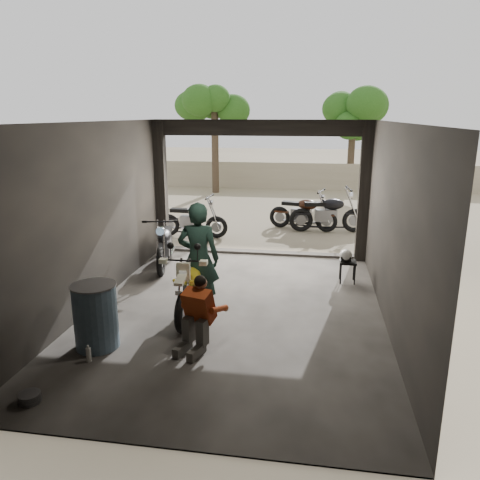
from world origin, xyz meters
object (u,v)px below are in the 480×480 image
(main_bike, at_px, (193,283))
(rider, at_px, (199,259))
(helmet, at_px, (346,255))
(sign_post, at_px, (390,194))
(outside_bike_a, at_px, (192,216))
(mechanic, at_px, (195,317))
(oil_drum, at_px, (96,317))
(stool, at_px, (348,265))
(left_bike, at_px, (164,241))
(outside_bike_c, at_px, (328,210))
(outside_bike_b, at_px, (303,210))

(main_bike, relative_size, rider, 0.90)
(helmet, height_order, sign_post, sign_post)
(outside_bike_a, xyz_separation_m, mechanic, (1.71, -6.31, -0.06))
(rider, relative_size, helmet, 7.30)
(helmet, bearing_deg, oil_drum, -157.90)
(main_bike, distance_m, stool, 3.36)
(helmet, bearing_deg, left_bike, 153.20)
(left_bike, xyz_separation_m, outside_bike_c, (3.66, 3.79, 0.07))
(main_bike, bearing_deg, rider, 62.04)
(outside_bike_c, xyz_separation_m, helmet, (0.27, -4.25, -0.07))
(outside_bike_b, relative_size, outside_bike_c, 0.93)
(stool, relative_size, oil_drum, 0.47)
(left_bike, bearing_deg, outside_bike_b, 42.46)
(mechanic, relative_size, stool, 2.30)
(outside_bike_b, relative_size, mechanic, 1.69)
(sign_post, bearing_deg, rider, -111.95)
(outside_bike_c, xyz_separation_m, oil_drum, (-3.45, -7.63, -0.16))
(oil_drum, bearing_deg, main_bike, 51.08)
(mechanic, distance_m, helmet, 3.96)
(sign_post, bearing_deg, outside_bike_a, -169.14)
(left_bike, xyz_separation_m, oil_drum, (0.21, -3.84, -0.10))
(rider, distance_m, helmet, 3.20)
(main_bike, height_order, oil_drum, main_bike)
(left_bike, height_order, stool, left_bike)
(rider, distance_m, oil_drum, 1.95)
(main_bike, bearing_deg, stool, 36.73)
(outside_bike_b, height_order, oil_drum, outside_bike_b)
(sign_post, bearing_deg, outside_bike_b, 154.72)
(left_bike, relative_size, outside_bike_a, 0.99)
(main_bike, bearing_deg, outside_bike_b, 75.35)
(outside_bike_a, height_order, helmet, outside_bike_a)
(left_bike, relative_size, outside_bike_c, 0.90)
(outside_bike_c, bearing_deg, oil_drum, 149.34)
(outside_bike_b, bearing_deg, left_bike, 157.80)
(rider, relative_size, sign_post, 0.87)
(oil_drum, bearing_deg, stool, 41.84)
(left_bike, bearing_deg, stool, -17.40)
(outside_bike_a, height_order, rider, rider)
(rider, height_order, mechanic, rider)
(stool, bearing_deg, outside_bike_b, 103.24)
(outside_bike_b, height_order, stool, outside_bike_b)
(mechanic, xyz_separation_m, stool, (2.33, 3.23, -0.14))
(left_bike, bearing_deg, main_bike, -73.07)
(outside_bike_b, bearing_deg, helmet, -152.80)
(outside_bike_a, bearing_deg, stool, -124.97)
(outside_bike_b, xyz_separation_m, oil_drum, (-2.73, -7.78, -0.12))
(main_bike, xyz_separation_m, stool, (2.68, 2.02, -0.19))
(stool, bearing_deg, mechanic, -125.78)
(mechanic, height_order, sign_post, sign_post)
(mechanic, distance_m, stool, 3.99)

